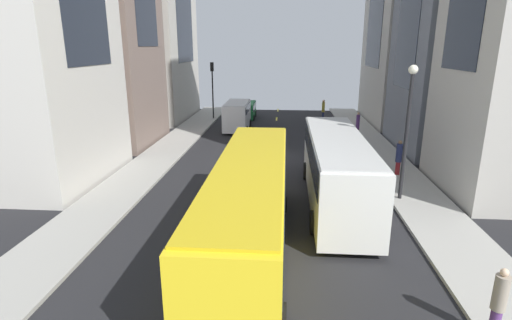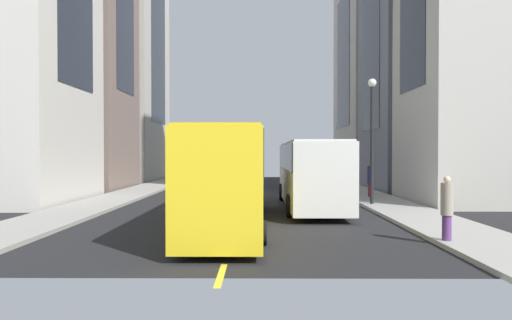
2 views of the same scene
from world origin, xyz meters
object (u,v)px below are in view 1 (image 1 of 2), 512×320
at_px(pedestrian_crossing_near, 499,300).
at_px(pedestrian_walking_far, 323,109).
at_px(pedestrian_waiting_curb, 399,157).
at_px(delivery_van_white, 237,114).
at_px(pedestrian_crossing_mid, 358,124).
at_px(city_bus_white, 336,164).
at_px(traffic_light_near_corner, 212,80).
at_px(streetcar_yellow, 250,201).
at_px(car_green_0, 246,109).

bearing_deg(pedestrian_crossing_near, pedestrian_walking_far, 129.48).
bearing_deg(pedestrian_walking_far, pedestrian_waiting_curb, 82.81).
relative_size(delivery_van_white, pedestrian_crossing_mid, 2.44).
distance_m(city_bus_white, traffic_light_near_corner, 24.70).
distance_m(pedestrian_walking_far, traffic_light_near_corner, 12.06).
relative_size(pedestrian_waiting_curb, pedestrian_crossing_near, 1.06).
bearing_deg(streetcar_yellow, city_bus_white, -124.49).
xyz_separation_m(pedestrian_walking_far, traffic_light_near_corner, (11.60, 1.27, 3.06)).
height_order(pedestrian_crossing_near, traffic_light_near_corner, traffic_light_near_corner).
bearing_deg(city_bus_white, pedestrian_waiting_curb, -133.87).
relative_size(city_bus_white, car_green_0, 2.68).
height_order(city_bus_white, pedestrian_crossing_mid, city_bus_white).
relative_size(streetcar_yellow, car_green_0, 3.04).
relative_size(city_bus_white, streetcar_yellow, 0.88).
height_order(city_bus_white, pedestrian_crossing_near, city_bus_white).
bearing_deg(pedestrian_waiting_curb, streetcar_yellow, 105.87).
bearing_deg(pedestrian_crossing_mid, pedestrian_crossing_near, -142.48).
relative_size(car_green_0, traffic_light_near_corner, 0.73).
height_order(delivery_van_white, car_green_0, delivery_van_white).
bearing_deg(delivery_van_white, streetcar_yellow, 98.19).
xyz_separation_m(pedestrian_waiting_curb, pedestrian_walking_far, (2.74, -19.32, -0.14)).
distance_m(pedestrian_waiting_curb, traffic_light_near_corner, 23.24).
height_order(car_green_0, pedestrian_crossing_mid, pedestrian_crossing_mid).
height_order(city_bus_white, pedestrian_waiting_curb, city_bus_white).
distance_m(delivery_van_white, pedestrian_crossing_mid, 10.88).
distance_m(city_bus_white, pedestrian_walking_far, 23.75).
bearing_deg(pedestrian_walking_far, delivery_van_white, 22.29).
height_order(city_bus_white, traffic_light_near_corner, traffic_light_near_corner).
height_order(delivery_van_white, pedestrian_walking_far, delivery_van_white).
xyz_separation_m(car_green_0, traffic_light_near_corner, (3.37, 0.94, 3.16)).
bearing_deg(city_bus_white, delivery_van_white, -67.96).
relative_size(delivery_van_white, pedestrian_crossing_near, 2.68).
height_order(streetcar_yellow, traffic_light_near_corner, traffic_light_near_corner).
distance_m(car_green_0, traffic_light_near_corner, 4.72).
distance_m(delivery_van_white, pedestrian_waiting_curb, 17.02).
height_order(pedestrian_crossing_near, pedestrian_walking_far, pedestrian_crossing_near).
height_order(streetcar_yellow, pedestrian_waiting_curb, streetcar_yellow).
relative_size(car_green_0, pedestrian_crossing_mid, 1.97).
distance_m(delivery_van_white, pedestrian_walking_far, 10.63).
relative_size(delivery_van_white, traffic_light_near_corner, 0.91).
height_order(car_green_0, pedestrian_crossing_near, pedestrian_crossing_near).
xyz_separation_m(pedestrian_crossing_mid, traffic_light_near_corner, (13.57, -8.41, 2.87)).
bearing_deg(car_green_0, pedestrian_crossing_near, 106.79).
distance_m(streetcar_yellow, delivery_van_white, 22.86).
distance_m(city_bus_white, streetcar_yellow, 6.56).
xyz_separation_m(delivery_van_white, pedestrian_waiting_curb, (-11.16, 12.85, -0.27)).
bearing_deg(city_bus_white, pedestrian_crossing_near, 108.36).
relative_size(city_bus_white, pedestrian_crossing_near, 5.78).
bearing_deg(city_bus_white, pedestrian_walking_far, -93.52).
xyz_separation_m(delivery_van_white, pedestrian_crossing_mid, (-10.39, 3.20, -0.22)).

